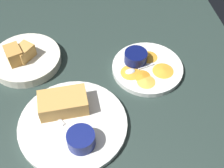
{
  "coord_description": "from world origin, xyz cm",
  "views": [
    {
      "loc": [
        2.1,
        -51.41,
        68.01
      ],
      "look_at": [
        10.34,
        2.55,
        3.0
      ],
      "focal_mm": 47.18,
      "sensor_mm": 36.0,
      "label": 1
    }
  ],
  "objects_px": {
    "plate_chips_companion": "(147,68)",
    "plate_sandwich_main": "(73,124)",
    "sandwich_half_near": "(63,103)",
    "bread_basket_rear": "(25,59)",
    "spoon_by_dark_ramekin": "(67,128)",
    "ramekin_light_gravy": "(136,57)",
    "spoon_by_gravy_ramekin": "(134,70)",
    "ramekin_dark_sauce": "(79,139)"
  },
  "relations": [
    {
      "from": "sandwich_half_near",
      "to": "plate_sandwich_main",
      "type": "bearing_deg",
      "value": -68.98
    },
    {
      "from": "sandwich_half_near",
      "to": "ramekin_dark_sauce",
      "type": "height_order",
      "value": "sandwich_half_near"
    },
    {
      "from": "plate_chips_companion",
      "to": "plate_sandwich_main",
      "type": "bearing_deg",
      "value": -144.83
    },
    {
      "from": "ramekin_light_gravy",
      "to": "spoon_by_gravy_ramekin",
      "type": "distance_m",
      "value": 0.05
    },
    {
      "from": "sandwich_half_near",
      "to": "bread_basket_rear",
      "type": "relative_size",
      "value": 0.62
    },
    {
      "from": "spoon_by_gravy_ramekin",
      "to": "bread_basket_rear",
      "type": "relative_size",
      "value": 0.45
    },
    {
      "from": "spoon_by_gravy_ramekin",
      "to": "plate_chips_companion",
      "type": "bearing_deg",
      "value": 15.55
    },
    {
      "from": "plate_chips_companion",
      "to": "ramekin_dark_sauce",
      "type": "bearing_deg",
      "value": -134.29
    },
    {
      "from": "plate_sandwich_main",
      "to": "sandwich_half_near",
      "type": "height_order",
      "value": "sandwich_half_near"
    },
    {
      "from": "ramekin_light_gravy",
      "to": "spoon_by_gravy_ramekin",
      "type": "height_order",
      "value": "ramekin_light_gravy"
    },
    {
      "from": "plate_sandwich_main",
      "to": "bread_basket_rear",
      "type": "distance_m",
      "value": 0.29
    },
    {
      "from": "spoon_by_dark_ramekin",
      "to": "spoon_by_gravy_ramekin",
      "type": "relative_size",
      "value": 0.93
    },
    {
      "from": "sandwich_half_near",
      "to": "ramekin_light_gravy",
      "type": "height_order",
      "value": "sandwich_half_near"
    },
    {
      "from": "ramekin_dark_sauce",
      "to": "spoon_by_dark_ramekin",
      "type": "bearing_deg",
      "value": 121.45
    },
    {
      "from": "plate_sandwich_main",
      "to": "spoon_by_gravy_ramekin",
      "type": "relative_size",
      "value": 2.95
    },
    {
      "from": "spoon_by_dark_ramekin",
      "to": "bread_basket_rear",
      "type": "bearing_deg",
      "value": 112.9
    },
    {
      "from": "plate_sandwich_main",
      "to": "spoon_by_dark_ramekin",
      "type": "relative_size",
      "value": 3.17
    },
    {
      "from": "ramekin_light_gravy",
      "to": "spoon_by_gravy_ramekin",
      "type": "bearing_deg",
      "value": -107.47
    },
    {
      "from": "plate_sandwich_main",
      "to": "sandwich_half_near",
      "type": "relative_size",
      "value": 2.14
    },
    {
      "from": "sandwich_half_near",
      "to": "ramekin_dark_sauce",
      "type": "distance_m",
      "value": 0.12
    },
    {
      "from": "ramekin_dark_sauce",
      "to": "spoon_by_dark_ramekin",
      "type": "distance_m",
      "value": 0.06
    },
    {
      "from": "sandwich_half_near",
      "to": "ramekin_light_gravy",
      "type": "relative_size",
      "value": 1.92
    },
    {
      "from": "spoon_by_dark_ramekin",
      "to": "spoon_by_gravy_ramekin",
      "type": "bearing_deg",
      "value": 39.35
    },
    {
      "from": "spoon_by_dark_ramekin",
      "to": "bread_basket_rear",
      "type": "height_order",
      "value": "bread_basket_rear"
    },
    {
      "from": "ramekin_light_gravy",
      "to": "bread_basket_rear",
      "type": "height_order",
      "value": "bread_basket_rear"
    },
    {
      "from": "plate_sandwich_main",
      "to": "plate_chips_companion",
      "type": "bearing_deg",
      "value": 35.17
    },
    {
      "from": "ramekin_dark_sauce",
      "to": "bread_basket_rear",
      "type": "xyz_separation_m",
      "value": [
        -0.15,
        0.32,
        -0.02
      ]
    },
    {
      "from": "plate_chips_companion",
      "to": "spoon_by_gravy_ramekin",
      "type": "distance_m",
      "value": 0.05
    },
    {
      "from": "spoon_by_dark_ramekin",
      "to": "plate_chips_companion",
      "type": "bearing_deg",
      "value": 35.93
    },
    {
      "from": "plate_sandwich_main",
      "to": "spoon_by_dark_ramekin",
      "type": "height_order",
      "value": "spoon_by_dark_ramekin"
    },
    {
      "from": "sandwich_half_near",
      "to": "spoon_by_dark_ramekin",
      "type": "height_order",
      "value": "sandwich_half_near"
    },
    {
      "from": "ramekin_dark_sauce",
      "to": "bread_basket_rear",
      "type": "height_order",
      "value": "bread_basket_rear"
    },
    {
      "from": "spoon_by_gravy_ramekin",
      "to": "plate_sandwich_main",
      "type": "bearing_deg",
      "value": -141.23
    },
    {
      "from": "sandwich_half_near",
      "to": "plate_chips_companion",
      "type": "relative_size",
      "value": 0.62
    },
    {
      "from": "ramekin_light_gravy",
      "to": "spoon_by_dark_ramekin",
      "type": "bearing_deg",
      "value": -136.42
    },
    {
      "from": "sandwich_half_near",
      "to": "ramekin_dark_sauce",
      "type": "bearing_deg",
      "value": -73.86
    },
    {
      "from": "plate_chips_companion",
      "to": "bread_basket_rear",
      "type": "relative_size",
      "value": 1.01
    },
    {
      "from": "plate_chips_companion",
      "to": "ramekin_light_gravy",
      "type": "bearing_deg",
      "value": 140.19
    },
    {
      "from": "spoon_by_gravy_ramekin",
      "to": "ramekin_light_gravy",
      "type": "bearing_deg",
      "value": 72.53
    },
    {
      "from": "plate_chips_companion",
      "to": "ramekin_light_gravy",
      "type": "distance_m",
      "value": 0.05
    },
    {
      "from": "bread_basket_rear",
      "to": "ramekin_light_gravy",
      "type": "bearing_deg",
      "value": -9.91
    },
    {
      "from": "plate_sandwich_main",
      "to": "plate_chips_companion",
      "type": "relative_size",
      "value": 1.32
    }
  ]
}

